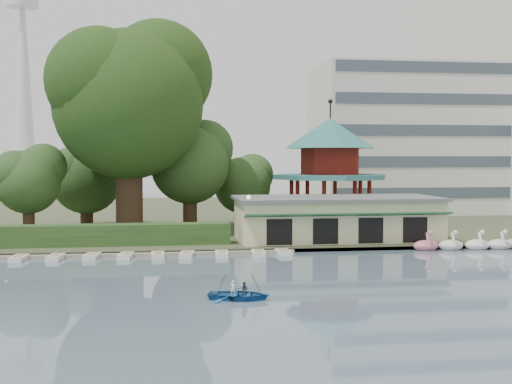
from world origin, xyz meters
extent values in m
plane|color=slate|center=(0.00, 0.00, 0.00)|extent=(220.00, 220.00, 0.00)
cube|color=#424930|center=(0.00, 52.00, 0.20)|extent=(220.00, 70.00, 0.40)
cube|color=gray|center=(0.00, 17.30, 0.15)|extent=(220.00, 0.60, 0.30)
cube|color=gray|center=(-12.00, 17.20, 0.12)|extent=(34.00, 1.60, 0.24)
cube|color=beige|center=(10.00, 22.00, 2.20)|extent=(18.00, 8.00, 3.60)
cube|color=#595B5E|center=(10.00, 22.00, 4.15)|extent=(18.60, 8.60, 0.30)
cube|color=#194C2D|center=(10.00, 17.70, 3.00)|extent=(18.00, 1.59, 0.45)
cylinder|color=beige|center=(12.00, 32.00, 1.00)|extent=(10.40, 10.40, 1.20)
cylinder|color=#2B6E6A|center=(12.00, 32.00, 5.85)|extent=(12.40, 12.40, 0.50)
cylinder|color=maroon|center=(12.00, 32.00, 7.50)|extent=(6.40, 6.40, 2.80)
cone|color=#2B6E6A|center=(12.00, 32.00, 10.50)|extent=(10.00, 10.00, 3.20)
cylinder|color=black|center=(12.00, 32.00, 13.00)|extent=(0.16, 0.16, 1.80)
cube|color=silver|center=(30.00, 50.00, 10.40)|extent=(30.00, 14.00, 20.00)
cone|color=silver|center=(-42.00, 140.00, 30.00)|extent=(6.00, 6.00, 60.00)
cylinder|color=silver|center=(-42.00, 140.00, 48.00)|extent=(8.00, 8.00, 2.00)
cube|color=#2D4E21|center=(-15.00, 20.50, 1.30)|extent=(30.00, 2.00, 1.80)
cylinder|color=black|center=(1.50, 19.00, 2.40)|extent=(0.12, 0.12, 4.00)
sphere|color=beige|center=(1.50, 19.00, 4.50)|extent=(0.36, 0.36, 0.36)
cylinder|color=#3A281C|center=(-9.00, 28.00, 5.48)|extent=(2.59, 2.59, 10.15)
sphere|color=#224015|center=(-9.00, 28.00, 12.99)|extent=(14.40, 14.40, 14.40)
sphere|color=#224015|center=(-6.12, 30.16, 16.24)|extent=(10.80, 10.80, 10.80)
sphere|color=#224015|center=(-11.52, 26.56, 15.02)|extent=(10.08, 10.08, 10.08)
cylinder|color=#3A281C|center=(-18.00, 26.00, 2.52)|extent=(1.06, 1.06, 4.24)
sphere|color=#2D4E21|center=(-18.00, 26.00, 5.65)|extent=(5.87, 5.87, 5.87)
sphere|color=#2D4E21|center=(-16.83, 26.88, 7.01)|extent=(4.40, 4.40, 4.40)
sphere|color=#2D4E21|center=(-19.03, 25.41, 6.50)|extent=(4.11, 4.11, 4.11)
cylinder|color=#3A281C|center=(-3.00, 32.00, 3.12)|extent=(1.47, 1.47, 5.44)
sphere|color=#2D4E21|center=(-3.00, 32.00, 7.14)|extent=(8.14, 8.14, 8.14)
sphere|color=#2D4E21|center=(-1.37, 33.22, 8.88)|extent=(6.11, 6.11, 6.11)
sphere|color=#2D4E21|center=(-4.42, 31.19, 8.23)|extent=(5.70, 5.70, 5.70)
cylinder|color=#3A281C|center=(3.00, 36.00, 2.19)|extent=(1.14, 1.14, 3.57)
sphere|color=#2D4E21|center=(3.00, 36.00, 4.83)|extent=(6.33, 6.33, 6.33)
sphere|color=#2D4E21|center=(4.27, 36.95, 5.97)|extent=(4.75, 4.75, 4.75)
sphere|color=#2D4E21|center=(1.89, 35.37, 5.54)|extent=(4.43, 4.43, 4.43)
cylinder|color=#3A281C|center=(-14.00, 36.00, 2.50)|extent=(1.36, 1.36, 4.19)
sphere|color=#2D4E21|center=(-14.00, 36.00, 5.60)|extent=(7.54, 7.54, 7.54)
sphere|color=#2D4E21|center=(-12.49, 37.13, 6.94)|extent=(5.66, 5.66, 5.66)
sphere|color=#2D4E21|center=(-15.32, 35.25, 6.44)|extent=(5.28, 5.28, 5.28)
ellipsoid|color=#D37188|center=(16.46, 16.76, 0.35)|extent=(2.16, 1.44, 0.99)
cylinder|color=#D37188|center=(16.46, 16.21, 0.90)|extent=(0.26, 0.79, 1.29)
sphere|color=#D37188|center=(16.46, 15.91, 1.55)|extent=(0.44, 0.44, 0.44)
ellipsoid|color=silver|center=(18.70, 16.72, 0.35)|extent=(2.16, 1.44, 0.99)
cylinder|color=silver|center=(18.70, 16.17, 0.90)|extent=(0.26, 0.79, 1.29)
sphere|color=silver|center=(18.70, 15.87, 1.55)|extent=(0.44, 0.44, 0.44)
ellipsoid|color=white|center=(21.06, 16.61, 0.35)|extent=(2.16, 1.44, 0.99)
cylinder|color=white|center=(21.06, 16.06, 0.90)|extent=(0.26, 0.79, 1.29)
sphere|color=white|center=(21.06, 15.76, 1.55)|extent=(0.44, 0.44, 0.44)
ellipsoid|color=silver|center=(23.09, 16.54, 0.35)|extent=(2.16, 1.44, 0.99)
cylinder|color=silver|center=(23.09, 15.99, 0.90)|extent=(0.26, 0.79, 1.29)
sphere|color=silver|center=(23.09, 15.69, 1.55)|extent=(0.44, 0.44, 0.44)
cube|color=silver|center=(-16.66, 15.65, 0.18)|extent=(1.15, 2.36, 0.36)
cube|color=silver|center=(-13.96, 15.79, 0.18)|extent=(1.24, 2.40, 0.36)
cube|color=silver|center=(-11.23, 15.95, 0.18)|extent=(1.24, 2.39, 0.36)
cube|color=silver|center=(-8.64, 15.83, 0.18)|extent=(1.28, 2.41, 0.36)
cube|color=silver|center=(-6.15, 15.79, 0.18)|extent=(1.06, 2.32, 0.36)
cube|color=silver|center=(-3.87, 15.77, 0.18)|extent=(1.34, 2.43, 0.36)
cube|color=silver|center=(-1.09, 15.77, 0.18)|extent=(1.13, 2.35, 0.36)
cube|color=silver|center=(1.89, 15.76, 0.18)|extent=(1.14, 2.36, 0.36)
cube|color=silver|center=(3.98, 15.97, 0.18)|extent=(1.10, 2.34, 0.36)
imported|color=#1E5999|center=(-1.51, -0.11, 0.49)|extent=(5.50, 4.54, 0.99)
imported|color=silver|center=(-1.81, 0.09, 0.57)|extent=(0.39, 0.31, 0.94)
imported|color=#394152|center=(-1.21, -0.31, 0.55)|extent=(0.52, 0.45, 0.91)
cylinder|color=#3A281C|center=(-2.71, -0.11, 0.35)|extent=(0.94, 0.29, 2.01)
cylinder|color=#3A281C|center=(-0.31, -0.11, 0.35)|extent=(0.94, 0.29, 2.01)
camera|label=1|loc=(-5.47, -35.06, 7.81)|focal=45.00mm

